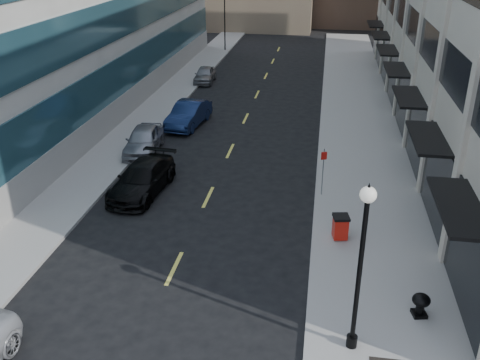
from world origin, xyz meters
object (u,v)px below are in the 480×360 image
(car_blue_sedan, at_px, (189,114))
(car_grey_sedan, at_px, (205,75))
(trash_bin, at_px, (340,226))
(sign_post, at_px, (323,165))
(car_black_pickup, at_px, (142,179))
(urn_planter, at_px, (421,303))
(lamppost, at_px, (361,256))
(car_silver_sedan, at_px, (144,140))

(car_blue_sedan, relative_size, car_grey_sedan, 1.25)
(trash_bin, relative_size, sign_post, 0.44)
(sign_post, bearing_deg, car_black_pickup, 165.21)
(sign_post, distance_m, urn_planter, 9.05)
(car_black_pickup, height_order, lamppost, lamppost)
(car_blue_sedan, height_order, lamppost, lamppost)
(car_silver_sedan, bearing_deg, sign_post, -28.55)
(car_blue_sedan, height_order, car_grey_sedan, car_blue_sedan)
(trash_bin, distance_m, sign_post, 4.08)
(trash_bin, bearing_deg, sign_post, 91.04)
(car_grey_sedan, xyz_separation_m, trash_bin, (10.91, -24.07, 0.06))
(car_black_pickup, distance_m, car_silver_sedan, 5.28)
(car_grey_sedan, distance_m, urn_planter, 31.54)
(car_black_pickup, height_order, car_grey_sedan, car_black_pickup)
(car_grey_sedan, height_order, lamppost, lamppost)
(car_black_pickup, xyz_separation_m, car_grey_sedan, (-1.60, 21.00, -0.08))
(car_black_pickup, distance_m, lamppost, 13.64)
(car_silver_sedan, xyz_separation_m, car_blue_sedan, (1.39, 4.90, 0.03))
(trash_bin, height_order, sign_post, sign_post)
(car_grey_sedan, bearing_deg, sign_post, -66.29)
(trash_bin, bearing_deg, lamppost, -97.98)
(car_blue_sedan, distance_m, trash_bin, 16.11)
(sign_post, bearing_deg, car_blue_sedan, 113.43)
(trash_bin, bearing_deg, car_blue_sedan, 115.54)
(lamppost, relative_size, urn_planter, 6.68)
(car_silver_sedan, relative_size, car_blue_sedan, 0.93)
(lamppost, bearing_deg, sign_post, 96.19)
(trash_bin, height_order, urn_planter, trash_bin)
(car_black_pickup, xyz_separation_m, sign_post, (8.50, 0.82, 0.93))
(lamppost, xyz_separation_m, sign_post, (-1.10, 10.15, -1.67))
(car_silver_sedan, bearing_deg, car_grey_sedan, 84.06)
(car_silver_sedan, relative_size, lamppost, 0.81)
(car_black_pickup, height_order, trash_bin, car_black_pickup)
(car_silver_sedan, distance_m, lamppost, 18.39)
(car_blue_sedan, xyz_separation_m, car_grey_sedan, (-1.39, 11.07, -0.13))
(car_silver_sedan, xyz_separation_m, trash_bin, (10.91, -8.10, -0.05))
(car_black_pickup, xyz_separation_m, car_blue_sedan, (-0.21, 9.93, 0.06))
(car_black_pickup, bearing_deg, trash_bin, -13.04)
(car_black_pickup, distance_m, car_grey_sedan, 21.06)
(car_grey_sedan, xyz_separation_m, sign_post, (10.10, -20.18, 1.01))
(car_grey_sedan, distance_m, sign_post, 22.59)
(car_grey_sedan, relative_size, urn_planter, 4.67)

